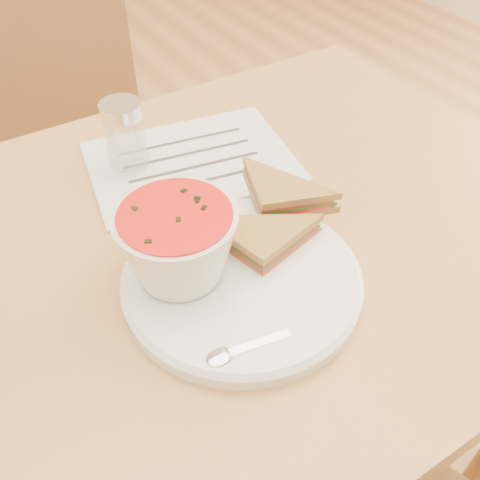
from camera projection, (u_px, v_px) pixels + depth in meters
dining_table at (211, 397)px, 0.92m from camera, size 1.00×0.70×0.75m
chair_far at (91, 187)px, 1.28m from camera, size 0.40×0.40×0.82m
plate at (242, 281)px, 0.60m from camera, size 0.32×0.32×0.02m
soup_bowl at (178, 247)px, 0.56m from camera, size 0.14×0.14×0.09m
sandwich_half_a at (263, 271)px, 0.58m from camera, size 0.13×0.13×0.03m
sandwich_half_b at (261, 215)px, 0.63m from camera, size 0.13×0.13×0.03m
spoon at (262, 343)px, 0.53m from camera, size 0.16×0.05×0.01m
paper_menu at (191, 161)px, 0.78m from camera, size 0.32×0.26×0.00m
condiment_shaker at (125, 137)px, 0.73m from camera, size 0.07×0.07×0.10m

